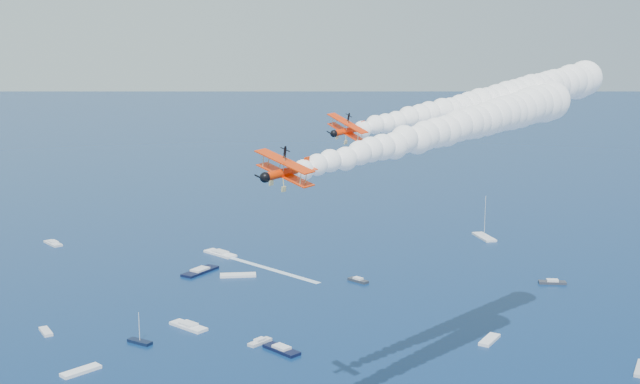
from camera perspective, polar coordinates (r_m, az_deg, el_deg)
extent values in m
cube|color=white|center=(263.23, -7.02, -4.30)|extent=(9.64, 12.59, 0.70)
cube|color=black|center=(193.48, -12.52, -10.22)|extent=(5.67, 5.82, 0.70)
cube|color=black|center=(184.79, -2.71, -10.99)|extent=(7.36, 9.79, 0.70)
cube|color=white|center=(180.95, -16.43, -11.94)|extent=(8.66, 6.64, 0.70)
cube|color=white|center=(194.09, 11.80, -10.11)|extent=(7.59, 7.34, 0.70)
cube|color=white|center=(200.90, -9.21, -9.28)|extent=(8.71, 10.54, 0.70)
cube|color=silver|center=(205.60, -18.68, -9.26)|extent=(3.64, 6.54, 0.70)
cube|color=black|center=(244.82, -8.41, -5.52)|extent=(12.27, 11.77, 0.70)
cube|color=#2D303C|center=(240.85, 15.98, -6.12)|extent=(7.97, 4.99, 0.70)
cube|color=silver|center=(189.28, -4.24, -10.46)|extent=(6.17, 4.93, 0.70)
cube|color=white|center=(239.64, -5.77, -5.82)|extent=(10.84, 4.98, 0.70)
cube|color=white|center=(287.91, 11.44, -3.11)|extent=(4.44, 12.53, 0.70)
cube|color=silver|center=(288.02, -18.21, -3.44)|extent=(6.59, 9.59, 0.70)
cube|color=#2B303A|center=(233.67, 2.69, -6.22)|extent=(5.08, 6.59, 0.70)
cube|color=white|center=(244.95, -3.29, -5.49)|extent=(21.04, 33.74, 0.04)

